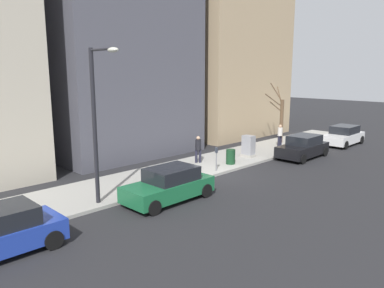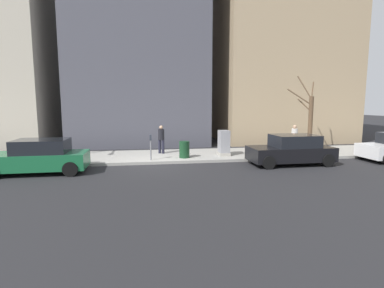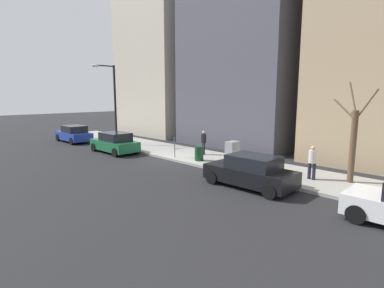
{
  "view_description": "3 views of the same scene",
  "coord_description": "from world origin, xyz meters",
  "px_view_note": "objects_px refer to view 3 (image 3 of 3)",
  "views": [
    {
      "loc": [
        -13.22,
        15.55,
        5.72
      ],
      "look_at": [
        1.43,
        0.99,
        1.7
      ],
      "focal_mm": 35.0,
      "sensor_mm": 36.0,
      "label": 1
    },
    {
      "loc": [
        -15.1,
        0.29,
        3.08
      ],
      "look_at": [
        0.57,
        -2.17,
        0.94
      ],
      "focal_mm": 28.0,
      "sensor_mm": 36.0,
      "label": 2
    },
    {
      "loc": [
        -12.35,
        -14.74,
        4.19
      ],
      "look_at": [
        0.57,
        -1.5,
        1.21
      ],
      "focal_mm": 28.0,
      "sensor_mm": 36.0,
      "label": 3
    }
  ],
  "objects_px": {
    "streetlamp": "(112,98)",
    "bare_tree": "(353,141)",
    "parking_meter": "(175,145)",
    "pedestrian_midblock": "(204,141)",
    "trash_bin": "(199,153)",
    "parked_car_blue": "(74,134)",
    "pedestrian_near_meter": "(312,161)",
    "office_block_center": "(258,4)",
    "parked_car_black": "(251,172)",
    "parked_car_green": "(115,143)",
    "office_tower_right": "(170,61)",
    "utility_box": "(232,154)"
  },
  "relations": [
    {
      "from": "streetlamp",
      "to": "bare_tree",
      "type": "xyz_separation_m",
      "value": [
        2.38,
        -17.71,
        -1.92
      ]
    },
    {
      "from": "parking_meter",
      "to": "pedestrian_midblock",
      "type": "distance_m",
      "value": 2.19
    },
    {
      "from": "bare_tree",
      "to": "trash_bin",
      "type": "height_order",
      "value": "bare_tree"
    },
    {
      "from": "parked_car_blue",
      "to": "pedestrian_near_meter",
      "type": "distance_m",
      "value": 21.11
    },
    {
      "from": "office_block_center",
      "to": "parked_car_blue",
      "type": "bearing_deg",
      "value": 135.03
    },
    {
      "from": "parked_car_black",
      "to": "bare_tree",
      "type": "distance_m",
      "value": 5.02
    },
    {
      "from": "trash_bin",
      "to": "parked_car_blue",
      "type": "bearing_deg",
      "value": 98.18
    },
    {
      "from": "parked_car_green",
      "to": "bare_tree",
      "type": "relative_size",
      "value": 0.89
    },
    {
      "from": "bare_tree",
      "to": "office_block_center",
      "type": "bearing_deg",
      "value": 53.95
    },
    {
      "from": "parked_car_blue",
      "to": "office_tower_right",
      "type": "distance_m",
      "value": 13.38
    },
    {
      "from": "bare_tree",
      "to": "parked_car_green",
      "type": "bearing_deg",
      "value": 104.1
    },
    {
      "from": "parking_meter",
      "to": "utility_box",
      "type": "bearing_deg",
      "value": -78.43
    },
    {
      "from": "parked_car_black",
      "to": "parking_meter",
      "type": "relative_size",
      "value": 3.14
    },
    {
      "from": "parked_car_green",
      "to": "office_block_center",
      "type": "xyz_separation_m",
      "value": [
        11.63,
        -4.34,
        11.18
      ]
    },
    {
      "from": "office_block_center",
      "to": "office_tower_right",
      "type": "relative_size",
      "value": 1.47
    },
    {
      "from": "office_tower_right",
      "to": "parking_meter",
      "type": "bearing_deg",
      "value": -129.44
    },
    {
      "from": "parked_car_green",
      "to": "bare_tree",
      "type": "height_order",
      "value": "bare_tree"
    },
    {
      "from": "bare_tree",
      "to": "pedestrian_midblock",
      "type": "relative_size",
      "value": 2.84
    },
    {
      "from": "parked_car_green",
      "to": "trash_bin",
      "type": "bearing_deg",
      "value": -73.9
    },
    {
      "from": "streetlamp",
      "to": "office_tower_right",
      "type": "xyz_separation_m",
      "value": [
        9.75,
        4.09,
        4.08
      ]
    },
    {
      "from": "parked_car_green",
      "to": "utility_box",
      "type": "relative_size",
      "value": 2.95
    },
    {
      "from": "parked_car_green",
      "to": "parked_car_blue",
      "type": "relative_size",
      "value": 1.0
    },
    {
      "from": "parked_car_green",
      "to": "parking_meter",
      "type": "height_order",
      "value": "parked_car_green"
    },
    {
      "from": "trash_bin",
      "to": "pedestrian_midblock",
      "type": "bearing_deg",
      "value": 35.39
    },
    {
      "from": "trash_bin",
      "to": "pedestrian_midblock",
      "type": "distance_m",
      "value": 2.06
    },
    {
      "from": "parked_car_black",
      "to": "parking_meter",
      "type": "xyz_separation_m",
      "value": [
        1.5,
        7.06,
        0.24
      ]
    },
    {
      "from": "pedestrian_midblock",
      "to": "parking_meter",
      "type": "bearing_deg",
      "value": -71.59
    },
    {
      "from": "parked_car_black",
      "to": "office_tower_right",
      "type": "relative_size",
      "value": 0.26
    },
    {
      "from": "pedestrian_midblock",
      "to": "office_tower_right",
      "type": "relative_size",
      "value": 0.1
    },
    {
      "from": "office_tower_right",
      "to": "bare_tree",
      "type": "bearing_deg",
      "value": -108.69
    },
    {
      "from": "trash_bin",
      "to": "office_block_center",
      "type": "height_order",
      "value": "office_block_center"
    },
    {
      "from": "utility_box",
      "to": "pedestrian_near_meter",
      "type": "relative_size",
      "value": 0.86
    },
    {
      "from": "parked_car_black",
      "to": "trash_bin",
      "type": "relative_size",
      "value": 4.71
    },
    {
      "from": "pedestrian_near_meter",
      "to": "pedestrian_midblock",
      "type": "height_order",
      "value": "same"
    },
    {
      "from": "streetlamp",
      "to": "office_block_center",
      "type": "bearing_deg",
      "value": -34.2
    },
    {
      "from": "parked_car_black",
      "to": "parked_car_blue",
      "type": "height_order",
      "value": "same"
    },
    {
      "from": "pedestrian_midblock",
      "to": "utility_box",
      "type": "bearing_deg",
      "value": 16.6
    },
    {
      "from": "parked_car_black",
      "to": "parked_car_green",
      "type": "height_order",
      "value": "same"
    },
    {
      "from": "parked_car_green",
      "to": "office_block_center",
      "type": "relative_size",
      "value": 0.18
    },
    {
      "from": "office_block_center",
      "to": "office_tower_right",
      "type": "distance_m",
      "value": 11.68
    },
    {
      "from": "parked_car_blue",
      "to": "bare_tree",
      "type": "relative_size",
      "value": 0.89
    },
    {
      "from": "parked_car_blue",
      "to": "pedestrian_midblock",
      "type": "distance_m",
      "value": 13.4
    },
    {
      "from": "parking_meter",
      "to": "pedestrian_midblock",
      "type": "height_order",
      "value": "pedestrian_midblock"
    },
    {
      "from": "office_tower_right",
      "to": "parked_car_black",
      "type": "bearing_deg",
      "value": -120.64
    },
    {
      "from": "office_block_center",
      "to": "streetlamp",
      "type": "bearing_deg",
      "value": 145.8
    },
    {
      "from": "pedestrian_midblock",
      "to": "office_tower_right",
      "type": "xyz_separation_m",
      "value": [
        7.5,
        12.32,
        7.01
      ]
    },
    {
      "from": "streetlamp",
      "to": "parked_car_blue",
      "type": "bearing_deg",
      "value": 106.74
    },
    {
      "from": "bare_tree",
      "to": "parking_meter",
      "type": "bearing_deg",
      "value": 102.28
    },
    {
      "from": "bare_tree",
      "to": "office_tower_right",
      "type": "bearing_deg",
      "value": 71.31
    },
    {
      "from": "bare_tree",
      "to": "parked_car_black",
      "type": "bearing_deg",
      "value": 140.22
    }
  ]
}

